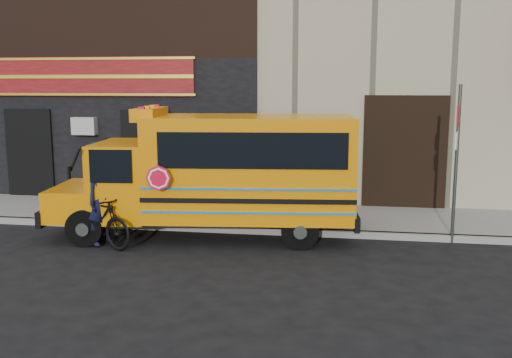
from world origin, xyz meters
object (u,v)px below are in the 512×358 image
object	(u,v)px
school_bus	(221,171)
cyclist	(102,204)
sign_pole	(456,158)
bicycle	(98,221)

from	to	relation	value
school_bus	cyclist	distance (m)	2.69
school_bus	cyclist	xyz separation A→B (m)	(-2.35, -1.16, -0.60)
school_bus	sign_pole	xyz separation A→B (m)	(5.12, 0.26, 0.37)
cyclist	bicycle	bearing A→B (deg)	-178.19
bicycle	cyclist	world-z (taller)	cyclist
school_bus	cyclist	size ratio (longest dim) A/B	3.88
school_bus	bicycle	bearing A→B (deg)	-152.43
bicycle	cyclist	distance (m)	0.37
sign_pole	bicycle	bearing A→B (deg)	-168.62
school_bus	sign_pole	size ratio (longest dim) A/B	2.06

